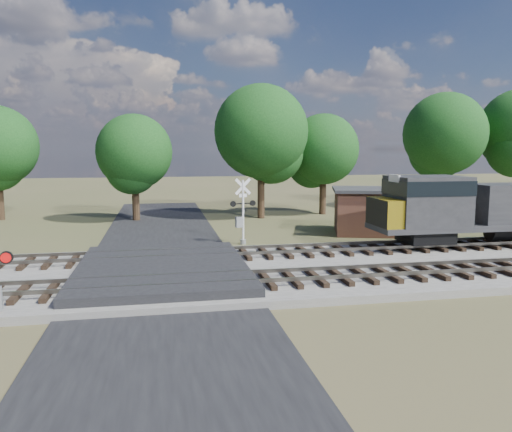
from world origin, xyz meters
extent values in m
plane|color=#424B28|center=(0.00, 0.00, 0.00)|extent=(160.00, 160.00, 0.00)
cube|color=gray|center=(10.00, 0.50, 0.15)|extent=(140.00, 10.00, 0.30)
cube|color=black|center=(0.00, 0.00, 0.04)|extent=(7.00, 60.00, 0.08)
cube|color=#262628|center=(0.00, 0.50, 0.32)|extent=(7.00, 9.00, 0.62)
cube|color=black|center=(2.00, -2.00, 0.39)|extent=(44.00, 2.60, 0.18)
cube|color=#5D584F|center=(10.00, -2.72, 0.55)|extent=(140.00, 0.08, 0.15)
cube|color=#5D584F|center=(10.00, -1.28, 0.55)|extent=(140.00, 0.08, 0.15)
cube|color=black|center=(2.00, 3.00, 0.39)|extent=(44.00, 2.60, 0.18)
cube|color=#5D584F|center=(10.00, 2.28, 0.55)|extent=(140.00, 0.08, 0.15)
cube|color=#5D584F|center=(10.00, 3.72, 0.55)|extent=(140.00, 0.08, 0.15)
cylinder|color=red|center=(-4.20, -6.11, 2.51)|extent=(0.37, 0.16, 0.35)
cylinder|color=silver|center=(4.63, 7.42, 1.86)|extent=(0.13, 0.13, 3.71)
cylinder|color=gray|center=(4.63, 7.42, 0.14)|extent=(0.33, 0.33, 0.28)
cube|color=silver|center=(4.63, 7.42, 3.34)|extent=(0.96, 0.23, 0.97)
cube|color=silver|center=(4.63, 7.42, 3.34)|extent=(0.96, 0.23, 0.97)
cube|color=silver|center=(4.63, 7.42, 2.83)|extent=(0.46, 0.12, 0.20)
cube|color=black|center=(4.63, 7.42, 2.37)|extent=(1.47, 0.35, 0.06)
cylinder|color=red|center=(5.22, 7.54, 2.37)|extent=(0.35, 0.16, 0.33)
cylinder|color=red|center=(4.04, 7.30, 2.37)|extent=(0.35, 0.16, 0.33)
cube|color=gray|center=(4.41, 7.37, 1.30)|extent=(0.46, 0.36, 0.60)
cube|color=#4F2D21|center=(13.18, 9.74, 1.37)|extent=(4.91, 4.91, 2.74)
cube|color=#2F2F31|center=(13.18, 9.74, 2.84)|extent=(5.40, 5.40, 0.20)
cylinder|color=black|center=(-1.82, 18.25, 2.02)|extent=(0.56, 0.56, 4.04)
sphere|color=#123913|center=(-1.82, 18.25, 5.25)|extent=(5.66, 5.66, 5.66)
cylinder|color=black|center=(7.87, 18.08, 2.62)|extent=(0.56, 0.56, 5.25)
sphere|color=#123913|center=(7.87, 18.08, 6.82)|extent=(7.34, 7.34, 7.34)
cylinder|color=black|center=(13.47, 19.46, 2.10)|extent=(0.56, 0.56, 4.19)
sphere|color=#123913|center=(13.47, 19.46, 5.45)|extent=(5.87, 5.87, 5.87)
cylinder|color=black|center=(25.31, 20.79, 2.63)|extent=(0.56, 0.56, 5.26)
sphere|color=#123913|center=(25.31, 20.79, 6.84)|extent=(7.36, 7.36, 7.36)
camera|label=1|loc=(-0.05, -20.52, 5.44)|focal=35.00mm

